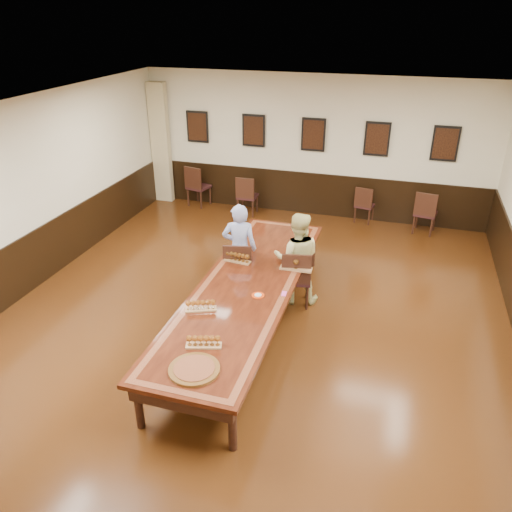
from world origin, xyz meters
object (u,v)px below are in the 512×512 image
(chair_man, at_px, (239,267))
(person_man, at_px, (240,249))
(spare_chair_b, at_px, (248,195))
(chair_woman, at_px, (296,276))
(spare_chair_a, at_px, (199,185))
(person_woman, at_px, (297,258))
(spare_chair_c, at_px, (365,204))
(conference_table, at_px, (246,293))
(carved_platter, at_px, (194,369))
(spare_chair_d, at_px, (426,212))

(chair_man, distance_m, person_man, 0.32)
(spare_chair_b, xyz_separation_m, person_man, (0.97, -3.47, 0.33))
(chair_woman, bearing_deg, person_man, -18.76)
(spare_chair_a, bearing_deg, chair_man, 135.17)
(spare_chair_a, height_order, person_woman, person_woman)
(chair_man, height_order, spare_chair_c, chair_man)
(spare_chair_a, height_order, conference_table, spare_chair_a)
(spare_chair_c, bearing_deg, chair_woman, 89.83)
(carved_platter, bearing_deg, person_woman, 80.33)
(spare_chair_a, xyz_separation_m, person_man, (2.30, -3.67, 0.29))
(conference_table, distance_m, carved_platter, 2.03)
(chair_man, xyz_separation_m, person_woman, (0.98, 0.08, 0.28))
(spare_chair_a, relative_size, conference_table, 0.20)
(conference_table, bearing_deg, person_man, 113.53)
(chair_woman, relative_size, person_man, 0.63)
(carved_platter, bearing_deg, chair_man, 98.80)
(chair_man, relative_size, person_woman, 0.64)
(spare_chair_c, height_order, spare_chair_d, spare_chair_d)
(chair_woman, relative_size, carved_platter, 1.53)
(chair_woman, distance_m, spare_chair_c, 3.99)
(chair_man, bearing_deg, person_man, -90.00)
(person_woman, bearing_deg, chair_woman, 90.00)
(chair_woman, xyz_separation_m, spare_chair_d, (2.05, 3.66, -0.02))
(spare_chair_b, xyz_separation_m, spare_chair_c, (2.72, 0.32, -0.04))
(spare_chair_d, bearing_deg, person_woman, 69.70)
(person_woman, bearing_deg, spare_chair_b, -71.87)
(spare_chair_a, relative_size, spare_chair_b, 1.08)
(chair_woman, relative_size, person_woman, 0.64)
(spare_chair_d, bearing_deg, carved_platter, 78.51)
(person_man, relative_size, conference_table, 0.32)
(person_woman, xyz_separation_m, conference_table, (-0.54, -1.02, -0.18))
(person_man, bearing_deg, spare_chair_a, -69.58)
(chair_man, distance_m, person_woman, 1.02)
(spare_chair_b, height_order, person_man, person_man)
(chair_man, bearing_deg, spare_chair_b, -86.16)
(spare_chair_c, bearing_deg, spare_chair_d, 179.19)
(chair_man, bearing_deg, chair_woman, 166.68)
(spare_chair_a, relative_size, person_woman, 0.65)
(spare_chair_a, relative_size, carved_platter, 1.55)
(spare_chair_b, height_order, person_woman, person_woman)
(spare_chair_c, bearing_deg, carved_platter, 89.89)
(person_woman, distance_m, carved_platter, 3.09)
(chair_woman, distance_m, carved_platter, 3.00)
(chair_woman, bearing_deg, spare_chair_c, -111.79)
(spare_chair_b, xyz_separation_m, person_woman, (1.97, -3.50, 0.32))
(chair_man, height_order, spare_chair_a, spare_chair_a)
(conference_table, bearing_deg, spare_chair_c, 75.02)
(spare_chair_b, bearing_deg, chair_man, 105.10)
(chair_man, bearing_deg, spare_chair_c, -125.59)
(chair_man, relative_size, chair_woman, 1.00)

